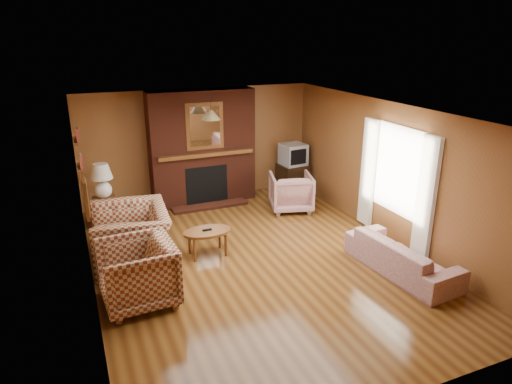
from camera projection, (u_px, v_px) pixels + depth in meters
name	position (u px, v px, depth m)	size (l,w,h in m)	color
floor	(258.00, 261.00, 7.37)	(6.50, 6.50, 0.00)	#49290F
ceiling	(258.00, 113.00, 6.57)	(6.50, 6.50, 0.00)	white
wall_back	(199.00, 145.00, 9.80)	(6.50, 6.50, 0.00)	brown
wall_front	(397.00, 300.00, 4.15)	(6.50, 6.50, 0.00)	brown
wall_left	(85.00, 215.00, 6.06)	(6.50, 6.50, 0.00)	brown
wall_right	(391.00, 173.00, 7.88)	(6.50, 6.50, 0.00)	brown
fireplace	(202.00, 149.00, 9.57)	(2.20, 0.82, 2.40)	#4A1C10
window_right	(396.00, 180.00, 7.72)	(0.10, 1.85, 2.00)	beige
bookshelf	(78.00, 149.00, 7.58)	(0.09, 0.55, 0.71)	#5E3016
botanical_print	(86.00, 197.00, 5.69)	(0.05, 0.40, 0.50)	#5E3016
pendant_light	(211.00, 115.00, 8.70)	(0.36, 0.36, 0.48)	black
plaid_loveseat	(131.00, 235.00, 7.27)	(1.34, 1.17, 0.87)	maroon
plaid_armchair	(138.00, 273.00, 6.11)	(0.95, 0.98, 0.89)	maroon
floral_sofa	(402.00, 256.00, 6.96)	(1.87, 0.73, 0.55)	#B4A48C
floral_armchair	(291.00, 192.00, 9.38)	(0.82, 0.84, 0.77)	#B4A48C
coffee_table	(207.00, 234.00, 7.47)	(0.79, 0.49, 0.46)	#5E3016
side_table	(106.00, 212.00, 8.64)	(0.41, 0.41, 0.55)	#5E3016
table_lamp	(102.00, 179.00, 8.43)	(0.41, 0.41, 0.67)	white
tv_stand	(292.00, 178.00, 10.44)	(0.60, 0.55, 0.66)	black
crt_tv	(293.00, 154.00, 10.25)	(0.56, 0.56, 0.47)	#999BA0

